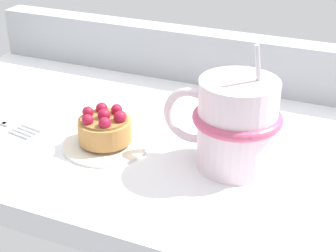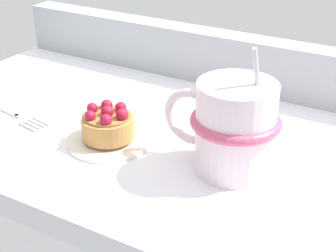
# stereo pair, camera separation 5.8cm
# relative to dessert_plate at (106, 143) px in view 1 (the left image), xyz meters

# --- Properties ---
(ground_plane) EXTENTS (0.79, 0.41, 0.03)m
(ground_plane) POSITION_rel_dessert_plate_xyz_m (0.07, 0.06, -0.02)
(ground_plane) COLOR white
(window_rail_back) EXTENTS (0.77, 0.04, 0.08)m
(window_rail_back) POSITION_rel_dessert_plate_xyz_m (0.07, 0.24, 0.04)
(window_rail_back) COLOR #9EA3A8
(window_rail_back) RESTS_ON ground_plane
(dessert_plate) EXTENTS (0.10, 0.10, 0.01)m
(dessert_plate) POSITION_rel_dessert_plate_xyz_m (0.00, 0.00, 0.00)
(dessert_plate) COLOR silver
(dessert_plate) RESTS_ON ground_plane
(raspberry_tart) EXTENTS (0.06, 0.06, 0.04)m
(raspberry_tart) POSITION_rel_dessert_plate_xyz_m (-0.00, 0.00, 0.02)
(raspberry_tart) COLOR #B77F42
(raspberry_tart) RESTS_ON dessert_plate
(coffee_mug) EXTENTS (0.14, 0.10, 0.15)m
(coffee_mug) POSITION_rel_dessert_plate_xyz_m (0.15, 0.02, 0.05)
(coffee_mug) COLOR silver
(coffee_mug) RESTS_ON ground_plane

